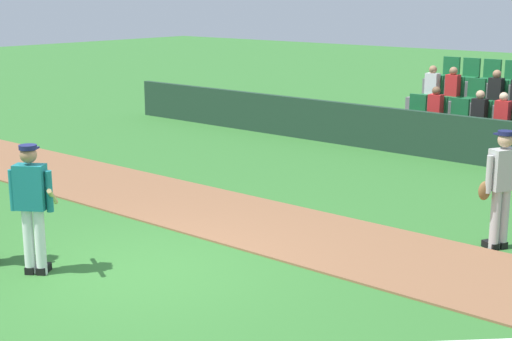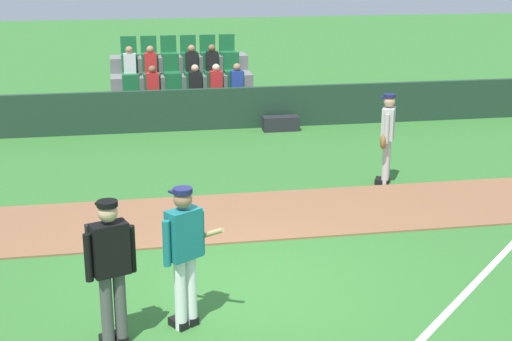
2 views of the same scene
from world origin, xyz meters
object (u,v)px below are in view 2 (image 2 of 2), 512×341
object	(u,v)px
batter_teal_jersey	(185,252)
umpire_home_plate	(110,265)
runner_grey_jersey	(387,136)
equipment_bag	(281,123)

from	to	relation	value
batter_teal_jersey	umpire_home_plate	distance (m)	0.90
runner_grey_jersey	equipment_bag	distance (m)	4.81
equipment_bag	batter_teal_jersey	bearing A→B (deg)	-108.55
runner_grey_jersey	batter_teal_jersey	bearing A→B (deg)	-130.91
umpire_home_plate	runner_grey_jersey	xyz separation A→B (m)	(5.13, 5.23, -0.04)
batter_teal_jersey	equipment_bag	distance (m)	10.13
batter_teal_jersey	runner_grey_jersey	world-z (taller)	same
batter_teal_jersey	equipment_bag	world-z (taller)	batter_teal_jersey
runner_grey_jersey	umpire_home_plate	bearing A→B (deg)	-134.44
equipment_bag	runner_grey_jersey	bearing A→B (deg)	-76.97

